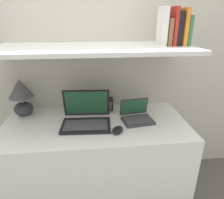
% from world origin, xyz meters
% --- Properties ---
extents(wall_back, '(6.00, 0.05, 2.40)m').
position_xyz_m(wall_back, '(0.00, 0.73, 1.20)').
color(wall_back, beige).
rests_on(wall_back, ground_plane).
extents(desk, '(1.42, 0.67, 0.75)m').
position_xyz_m(desk, '(0.00, 0.33, 0.38)').
color(desk, white).
rests_on(desk, ground_plane).
extents(back_riser, '(1.42, 0.04, 1.29)m').
position_xyz_m(back_riser, '(0.00, 0.69, 0.65)').
color(back_riser, beige).
rests_on(back_riser, ground_plane).
extents(shelf, '(1.42, 0.60, 0.03)m').
position_xyz_m(shelf, '(0.00, 0.41, 1.31)').
color(shelf, white).
rests_on(shelf, back_riser).
extents(table_lamp, '(0.19, 0.19, 0.31)m').
position_xyz_m(table_lamp, '(-0.59, 0.54, 0.93)').
color(table_lamp, '#2D2D33').
rests_on(table_lamp, desk).
extents(laptop_large, '(0.38, 0.30, 0.25)m').
position_xyz_m(laptop_large, '(-0.07, 0.33, 0.80)').
color(laptop_large, black).
rests_on(laptop_large, desk).
extents(laptop_small, '(0.26, 0.23, 0.16)m').
position_xyz_m(laptop_small, '(0.33, 0.34, 0.79)').
color(laptop_small, '#333338').
rests_on(laptop_small, desk).
extents(computer_mouse, '(0.11, 0.13, 0.04)m').
position_xyz_m(computer_mouse, '(0.15, 0.18, 0.77)').
color(computer_mouse, black).
rests_on(computer_mouse, desk).
extents(router_box, '(0.13, 0.08, 0.10)m').
position_xyz_m(router_box, '(0.10, 0.57, 0.80)').
color(router_box, black).
rests_on(router_box, desk).
extents(book_green, '(0.02, 0.17, 0.20)m').
position_xyz_m(book_green, '(0.67, 0.41, 1.42)').
color(book_green, '#2D7042').
rests_on(book_green, shelf).
extents(book_orange, '(0.03, 0.17, 0.25)m').
position_xyz_m(book_orange, '(0.64, 0.41, 1.45)').
color(book_orange, orange).
rests_on(book_orange, shelf).
extents(book_black, '(0.04, 0.14, 0.23)m').
position_xyz_m(book_black, '(0.60, 0.41, 1.44)').
color(book_black, black).
rests_on(book_black, shelf).
extents(book_red, '(0.02, 0.16, 0.26)m').
position_xyz_m(book_red, '(0.57, 0.41, 1.45)').
color(book_red, '#A82823').
rests_on(book_red, shelf).
extents(book_brown, '(0.03, 0.15, 0.18)m').
position_xyz_m(book_brown, '(0.53, 0.41, 1.41)').
color(book_brown, brown).
rests_on(book_brown, shelf).
extents(book_white, '(0.04, 0.14, 0.26)m').
position_xyz_m(book_white, '(0.49, 0.41, 1.45)').
color(book_white, silver).
rests_on(book_white, shelf).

